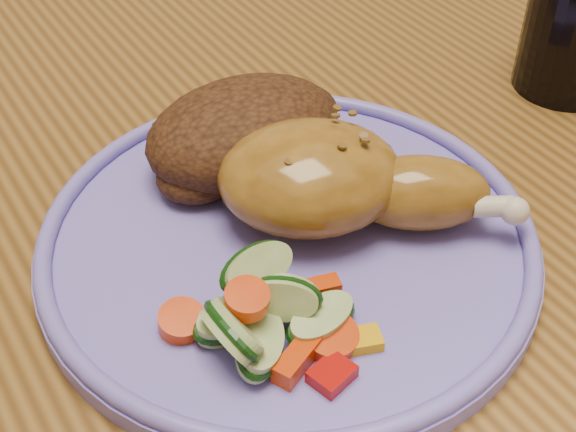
{
  "coord_description": "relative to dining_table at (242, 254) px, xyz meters",
  "views": [
    {
      "loc": [
        -0.19,
        -0.36,
        1.07
      ],
      "look_at": [
        -0.02,
        -0.09,
        0.78
      ],
      "focal_mm": 50.0,
      "sensor_mm": 36.0,
      "label": 1
    }
  ],
  "objects": [
    {
      "name": "chair_far",
      "position": [
        0.0,
        0.63,
        -0.17
      ],
      "size": [
        0.42,
        0.42,
        0.91
      ],
      "color": "#4C2D16",
      "rests_on": "ground"
    },
    {
      "name": "vegetable_pile",
      "position": [
        -0.06,
        -0.14,
        0.11
      ],
      "size": [
        0.09,
        0.09,
        0.05
      ],
      "color": "#A50A05",
      "rests_on": "plate"
    },
    {
      "name": "rice_pilaf",
      "position": [
        -0.0,
        -0.02,
        0.12
      ],
      "size": [
        0.13,
        0.09,
        0.05
      ],
      "color": "#422410",
      "rests_on": "plate"
    },
    {
      "name": "chicken_leg",
      "position": [
        0.02,
        -0.09,
        0.12
      ],
      "size": [
        0.16,
        0.14,
        0.05
      ],
      "color": "#96671F",
      "rests_on": "plate"
    },
    {
      "name": "plate_rim",
      "position": [
        -0.02,
        -0.09,
        0.1
      ],
      "size": [
        0.28,
        0.28,
        0.01
      ],
      "primitive_type": "torus",
      "color": "#6F63CA",
      "rests_on": "plate"
    },
    {
      "name": "dining_table",
      "position": [
        0.0,
        0.0,
        0.0
      ],
      "size": [
        0.9,
        1.4,
        0.75
      ],
      "color": "brown",
      "rests_on": "ground"
    },
    {
      "name": "plate",
      "position": [
        -0.02,
        -0.09,
        0.09
      ],
      "size": [
        0.28,
        0.28,
        0.01
      ],
      "primitive_type": "cylinder",
      "color": "#6F63CA",
      "rests_on": "dining_table"
    }
  ]
}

